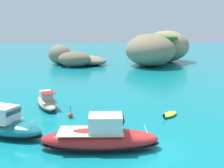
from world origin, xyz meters
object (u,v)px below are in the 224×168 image
islet_small (76,58)px  motorboat_teal (0,125)px  dinghy_tender (170,114)px  motorboat_red (100,137)px  channel_buoy (70,115)px  islet_large (157,48)px  motorboat_cream (47,102)px

islet_small → motorboat_teal: bearing=-95.5°
motorboat_teal → dinghy_tender: size_ratio=3.65×
motorboat_red → dinghy_tender: 11.15m
islet_small → motorboat_red: islet_small is taller
motorboat_red → channel_buoy: 8.59m
motorboat_red → dinghy_tender: motorboat_red is taller
islet_large → channel_buoy: (-22.65, -49.09, -4.17)m
motorboat_teal → dinghy_tender: bearing=12.0°
islet_small → dinghy_tender: (12.39, -47.02, -1.66)m
motorboat_red → channel_buoy: (-2.93, 8.05, -0.62)m
islet_large → motorboat_red: islet_large is taller
islet_small → motorboat_cream: (-1.97, -42.02, -1.21)m
motorboat_cream → motorboat_teal: (-2.92, -8.69, 0.25)m
motorboat_cream → channel_buoy: 5.54m
islet_small → channel_buoy: 46.55m
islet_large → islet_small: islet_large is taller
islet_large → dinghy_tender: islet_large is taller
motorboat_cream → dinghy_tender: size_ratio=2.66×
motorboat_teal → channel_buoy: 7.48m
motorboat_cream → channel_buoy: bearing=-54.2°
motorboat_cream → motorboat_teal: bearing=-108.6°
channel_buoy → motorboat_cream: bearing=125.8°
islet_large → dinghy_tender: size_ratio=10.84×
motorboat_red → dinghy_tender: (8.20, 7.53, -0.73)m
islet_small → channel_buoy: bearing=-88.4°
motorboat_red → islet_large: bearing=71.0°
islet_large → motorboat_teal: 60.69m
motorboat_cream → motorboat_teal: 9.17m
motorboat_cream → motorboat_red: (6.17, -12.53, 0.28)m
islet_large → channel_buoy: 54.23m
dinghy_tender → motorboat_red: bearing=-137.4°
motorboat_cream → motorboat_teal: size_ratio=0.73×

